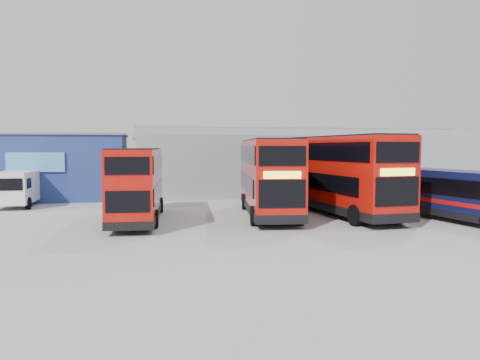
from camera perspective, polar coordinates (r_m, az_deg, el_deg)
ground_plane at (r=22.77m, az=4.59°, el=-6.27°), size 120.00×120.00×0.00m
office_block at (r=40.39m, az=-22.38°, el=1.61°), size 12.30×8.32×5.12m
maintenance_shed at (r=43.91m, az=7.65°, el=2.07°), size 30.50×12.00×5.89m
double_decker_left at (r=26.26m, az=-12.37°, el=-0.59°), size 2.95×9.62×4.01m
double_decker_centre at (r=27.79m, az=3.48°, el=0.27°), size 3.91×10.92×4.52m
double_decker_right at (r=28.66m, az=12.27°, el=0.52°), size 3.69×11.40×4.74m
single_decker_blue at (r=28.20m, az=25.34°, el=-1.83°), size 3.94×10.46×2.78m
panel_van at (r=35.59m, az=-25.40°, el=-0.73°), size 2.44×5.61×2.44m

